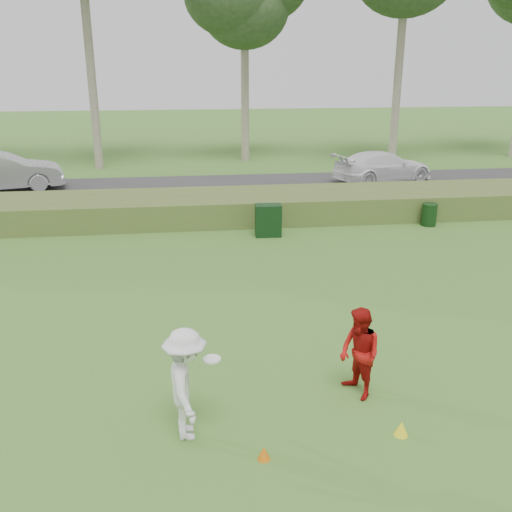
{
  "coord_description": "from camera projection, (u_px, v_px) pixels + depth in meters",
  "views": [
    {
      "loc": [
        -1.54,
        -8.1,
        5.53
      ],
      "look_at": [
        0.0,
        4.0,
        1.3
      ],
      "focal_mm": 40.0,
      "sensor_mm": 36.0,
      "label": 1
    }
  ],
  "objects": [
    {
      "name": "ground",
      "position": [
        286.0,
        406.0,
        9.59
      ],
      "size": [
        120.0,
        120.0,
        0.0
      ],
      "primitive_type": "plane",
      "color": "#376A23",
      "rests_on": "ground"
    },
    {
      "name": "reed_strip",
      "position": [
        228.0,
        207.0,
        20.69
      ],
      "size": [
        80.0,
        3.0,
        0.9
      ],
      "primitive_type": "cube",
      "color": "#455C24",
      "rests_on": "ground"
    },
    {
      "name": "park_road",
      "position": [
        219.0,
        189.0,
        25.51
      ],
      "size": [
        80.0,
        6.0,
        0.06
      ],
      "primitive_type": "cube",
      "color": "#2D2D2D",
      "rests_on": "ground"
    },
    {
      "name": "player_white",
      "position": [
        186.0,
        384.0,
        8.57
      ],
      "size": [
        0.91,
        1.2,
        1.79
      ],
      "rotation": [
        0.0,
        0.0,
        1.64
      ],
      "color": "white",
      "rests_on": "ground"
    },
    {
      "name": "player_red",
      "position": [
        360.0,
        354.0,
        9.65
      ],
      "size": [
        0.83,
        0.94,
        1.61
      ],
      "primitive_type": "imported",
      "rotation": [
        0.0,
        0.0,
        -1.24
      ],
      "color": "#A0100D",
      "rests_on": "ground"
    },
    {
      "name": "cone_orange",
      "position": [
        264.0,
        453.0,
        8.28
      ],
      "size": [
        0.19,
        0.19,
        0.21
      ],
      "primitive_type": "cone",
      "color": "orange",
      "rests_on": "ground"
    },
    {
      "name": "cone_yellow",
      "position": [
        401.0,
        428.0,
        8.81
      ],
      "size": [
        0.22,
        0.22,
        0.24
      ],
      "primitive_type": "cone",
      "color": "yellow",
      "rests_on": "ground"
    },
    {
      "name": "utility_cabinet",
      "position": [
        268.0,
        220.0,
        18.65
      ],
      "size": [
        0.86,
        0.56,
        1.05
      ],
      "primitive_type": "cube",
      "rotation": [
        0.0,
        0.0,
        -0.04
      ],
      "color": "black",
      "rests_on": "ground"
    },
    {
      "name": "trash_bin",
      "position": [
        429.0,
        215.0,
        19.86
      ],
      "size": [
        0.69,
        0.69,
        0.77
      ],
      "primitive_type": "cylinder",
      "rotation": [
        0.0,
        0.0,
        0.43
      ],
      "color": "black",
      "rests_on": "ground"
    },
    {
      "name": "car_mid",
      "position": [
        1.0,
        172.0,
        24.67
      ],
      "size": [
        5.37,
        3.03,
        1.67
      ],
      "primitive_type": "imported",
      "rotation": [
        0.0,
        0.0,
        1.83
      ],
      "color": "#B6B5BA",
      "rests_on": "park_road"
    },
    {
      "name": "car_right",
      "position": [
        383.0,
        167.0,
        26.66
      ],
      "size": [
        5.17,
        3.23,
        1.4
      ],
      "primitive_type": "imported",
      "rotation": [
        0.0,
        0.0,
        1.85
      ],
      "color": "white",
      "rests_on": "park_road"
    }
  ]
}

